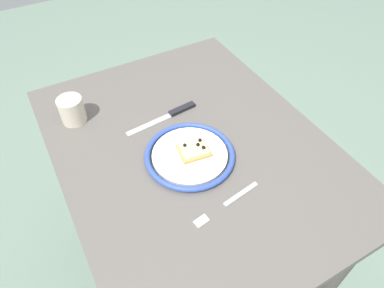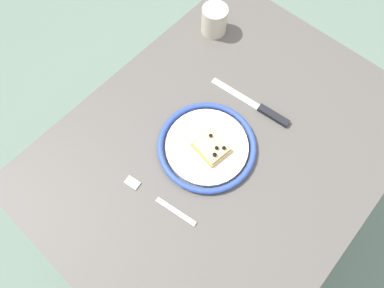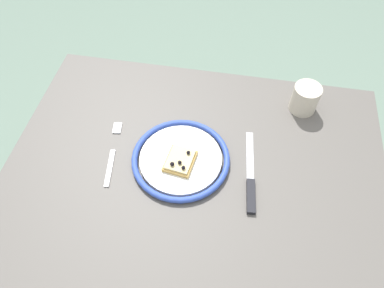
{
  "view_description": "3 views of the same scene",
  "coord_description": "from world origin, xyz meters",
  "views": [
    {
      "loc": [
        -0.59,
        0.33,
        1.51
      ],
      "look_at": [
        -0.02,
        0.01,
        0.8
      ],
      "focal_mm": 32.36,
      "sensor_mm": 36.0,
      "label": 1
    },
    {
      "loc": [
        -0.31,
        -0.16,
        1.55
      ],
      "look_at": [
        -0.07,
        0.05,
        0.81
      ],
      "focal_mm": 30.85,
      "sensor_mm": 36.0,
      "label": 2
    },
    {
      "loc": [
        0.08,
        -0.47,
        1.56
      ],
      "look_at": [
        -0.01,
        0.06,
        0.82
      ],
      "focal_mm": 33.85,
      "sensor_mm": 36.0,
      "label": 3
    }
  ],
  "objects": [
    {
      "name": "ground_plane",
      "position": [
        0.0,
        0.0,
        0.0
      ],
      "size": [
        6.0,
        6.0,
        0.0
      ],
      "primitive_type": "plane",
      "color": "slate"
    },
    {
      "name": "dining_table",
      "position": [
        0.0,
        0.0,
        0.66
      ],
      "size": [
        0.96,
        0.74,
        0.78
      ],
      "color": "#5B5651",
      "rests_on": "ground_plane"
    },
    {
      "name": "plate",
      "position": [
        -0.04,
        0.03,
        0.79
      ],
      "size": [
        0.25,
        0.25,
        0.02
      ],
      "color": "white",
      "rests_on": "dining_table"
    },
    {
      "name": "pizza_slice_near",
      "position": [
        -0.04,
        0.01,
        0.8
      ],
      "size": [
        0.08,
        0.09,
        0.03
      ],
      "color": "tan",
      "rests_on": "plate"
    },
    {
      "name": "knife",
      "position": [
        0.14,
        -0.01,
        0.78
      ],
      "size": [
        0.04,
        0.24,
        0.01
      ],
      "color": "silver",
      "rests_on": "dining_table"
    },
    {
      "name": "fork",
      "position": [
        -0.22,
        0.02,
        0.78
      ],
      "size": [
        0.05,
        0.2,
        0.0
      ],
      "color": "#BBBBBB",
      "rests_on": "dining_table"
    },
    {
      "name": "cup",
      "position": [
        0.27,
        0.26,
        0.82
      ],
      "size": [
        0.07,
        0.07,
        0.08
      ],
      "primitive_type": "cylinder",
      "color": "beige",
      "rests_on": "dining_table"
    }
  ]
}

